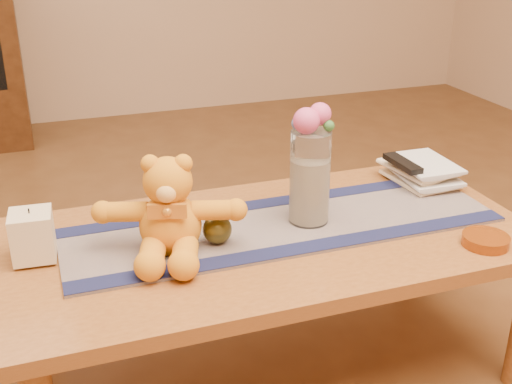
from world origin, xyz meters
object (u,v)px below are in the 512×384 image
object	(u,v)px
amber_dish	(486,240)
book_bottom	(399,184)
bronze_ball	(217,229)
pillar_candle	(33,235)
tv_remote	(403,163)
glass_vase	(310,177)
teddy_bear	(169,206)

from	to	relation	value
amber_dish	book_bottom	bearing A→B (deg)	91.78
bronze_ball	pillar_candle	bearing A→B (deg)	170.32
tv_remote	amber_dish	xyz separation A→B (m)	(0.01, -0.40, -0.07)
glass_vase	tv_remote	world-z (taller)	glass_vase
glass_vase	tv_remote	distance (m)	0.40
tv_remote	amber_dish	distance (m)	0.41
glass_vase	bronze_ball	size ratio (longest dim) A/B	3.40
teddy_bear	bronze_ball	world-z (taller)	teddy_bear
pillar_candle	glass_vase	size ratio (longest dim) A/B	0.47
pillar_candle	glass_vase	bearing A→B (deg)	-2.90
glass_vase	amber_dish	bearing A→B (deg)	-35.45
glass_vase	pillar_candle	bearing A→B (deg)	177.10
bronze_ball	book_bottom	world-z (taller)	bronze_ball
pillar_candle	amber_dish	bearing A→B (deg)	-15.61
book_bottom	tv_remote	size ratio (longest dim) A/B	1.39
teddy_bear	amber_dish	xyz separation A→B (m)	(0.78, -0.24, -0.12)
pillar_candle	book_bottom	distance (m)	1.10
glass_vase	tv_remote	bearing A→B (deg)	19.03
bronze_ball	amber_dish	size ratio (longest dim) A/B	0.63
glass_vase	bronze_ball	distance (m)	0.29
book_bottom	tv_remote	bearing A→B (deg)	-93.00
tv_remote	pillar_candle	bearing A→B (deg)	-177.06
teddy_bear	bronze_ball	bearing A→B (deg)	14.08
teddy_bear	pillar_candle	bearing A→B (deg)	-175.13
teddy_bear	amber_dish	world-z (taller)	teddy_bear
pillar_candle	teddy_bear	bearing A→B (deg)	-12.10
pillar_candle	glass_vase	xyz separation A→B (m)	(0.73, -0.04, 0.07)
teddy_bear	pillar_candle	xyz separation A→B (m)	(-0.33, 0.07, -0.06)
book_bottom	amber_dish	xyz separation A→B (m)	(0.01, -0.41, 0.00)
teddy_bear	glass_vase	size ratio (longest dim) A/B	1.38
amber_dish	teddy_bear	bearing A→B (deg)	162.94
bronze_ball	tv_remote	size ratio (longest dim) A/B	0.48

